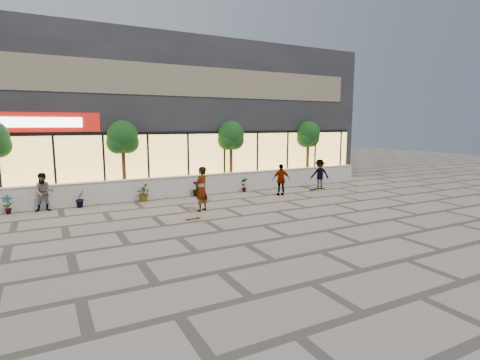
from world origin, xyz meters
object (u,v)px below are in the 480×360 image
tree_midwest (123,139)px  skater_left (44,192)px  tree_mideast (231,137)px  skateboard_center (193,218)px  tree_east (308,136)px  skateboard_right_near (320,188)px  skater_right_near (281,180)px  skater_right_far (320,174)px  skateboard_right_far (313,188)px  skater_center (201,189)px

tree_midwest → skater_left: bearing=-158.8°
tree_mideast → skater_left: size_ratio=2.35×
tree_midwest → skateboard_center: tree_midwest is taller
tree_east → skateboard_center: 11.84m
tree_midwest → skateboard_right_near: 11.18m
tree_midwest → skater_left: size_ratio=2.35×
tree_east → skater_right_near: (-4.10, -3.09, -2.15)m
skater_left → skateboard_center: bearing=-35.1°
tree_east → skateboard_center: bearing=-150.5°
tree_east → tree_midwest: bearing=180.0°
skater_left → skater_right_far: 14.21m
skateboard_right_near → skateboard_right_far: 0.50m
tree_mideast → tree_east: bearing=0.0°
tree_east → skater_right_far: size_ratio=2.30×
skater_right_far → skateboard_right_near: (-0.06, -0.13, -0.78)m
tree_mideast → tree_midwest: bearing=180.0°
skater_right_near → skateboard_center: (-5.88, -2.57, -0.76)m
skateboard_right_near → skateboard_center: bearing=-151.0°
skater_right_far → skateboard_center: bearing=39.0°
tree_mideast → skater_left: tree_mideast is taller
tree_midwest → skater_left: tree_midwest is taller
skater_right_near → skateboard_right_far: 2.78m
skater_left → skater_right_far: skater_right_far is taller
skater_center → skater_right_far: size_ratio=1.13×
skateboard_right_near → tree_midwest: bearing=176.2°
skater_right_far → skateboard_center: size_ratio=2.35×
skateboard_center → skateboard_right_near: (8.98, 3.17, 0.00)m
skateboard_center → skater_right_far: bearing=13.2°
skater_center → skateboard_right_far: (7.63, 2.01, -0.88)m
skater_right_far → skateboard_right_far: 0.95m
skater_right_far → skateboard_right_far: skater_right_far is taller
skateboard_right_near → skateboard_right_far: bearing=-173.6°
tree_midwest → skateboard_center: size_ratio=5.40×
tree_mideast → skateboard_right_near: 5.91m
skater_left → skateboard_right_far: 13.68m
tree_mideast → skateboard_right_near: tree_mideast is taller
skateboard_right_near → skateboard_right_far: size_ratio=0.93×
tree_mideast → skater_left: bearing=-171.7°
tree_mideast → skater_right_near: 4.02m
tree_mideast → tree_east: same height
tree_mideast → skateboard_center: size_ratio=5.40×
tree_mideast → skater_right_near: (1.40, -3.09, -2.15)m
skater_center → skateboard_right_near: (8.13, 1.98, -0.89)m
tree_midwest → tree_mideast: bearing=0.0°
skateboard_center → tree_midwest: bearing=98.1°
skater_right_near → skater_right_far: (3.16, 0.73, 0.02)m
skater_right_far → skateboard_center: skater_right_far is taller
tree_mideast → skateboard_center: tree_mideast is taller
tree_midwest → tree_mideast: 6.00m
tree_mideast → skater_center: tree_mideast is taller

